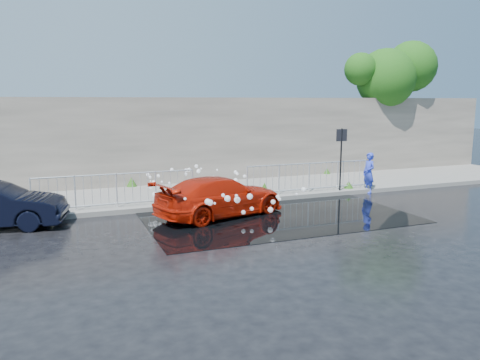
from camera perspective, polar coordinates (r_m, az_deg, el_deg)
The scene contains 13 objects.
ground at distance 13.48m, azimuth 4.35°, elevation -5.49°, with size 90.00×90.00×0.00m, color black.
pavement at distance 17.97m, azimuth -2.62°, elevation -1.40°, with size 30.00×4.00×0.15m, color slate.
curb at distance 16.13m, azimuth -0.30°, elevation -2.64°, with size 30.00×0.25×0.16m, color slate.
retaining_wall at distance 19.80m, azimuth -4.74°, elevation 4.93°, with size 30.00×0.60×3.50m, color #5F5950.
puddle at distance 14.56m, azimuth 4.40°, elevation -4.32°, with size 8.00×5.00×0.01m, color black.
sign_post at distance 17.90m, azimuth 12.23°, elevation 3.68°, with size 0.45×0.06×2.50m.
tree at distance 24.72m, azimuth 18.13°, elevation 12.19°, with size 5.04×2.89×6.46m.
railing_left at distance 15.39m, azimuth -14.81°, elevation -1.08°, with size 5.05×0.05×1.10m.
railing_right at distance 17.60m, azimuth 8.42°, elevation 0.46°, with size 5.05×0.05×1.10m.
weeds at distance 17.28m, azimuth -3.20°, elevation -0.99°, with size 12.17×3.93×0.45m.
water_spray at distance 15.06m, azimuth -4.17°, elevation -1.24°, with size 3.71×5.85×1.13m.
red_car at distance 14.38m, azimuth -2.39°, elevation -2.00°, with size 1.71×4.21×1.22m, color #AD1806.
person at distance 18.63m, azimuth 15.43°, elevation 0.85°, with size 0.57×0.37×1.56m, color blue.
Camera 1 is at (-5.71, -11.69, 3.50)m, focal length 35.00 mm.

